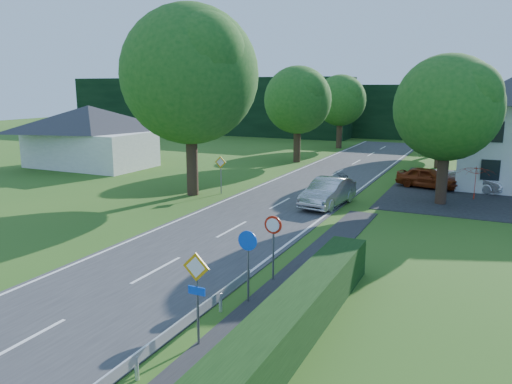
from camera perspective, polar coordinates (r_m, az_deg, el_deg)
The scene contains 24 objects.
road at distance 25.72m, azimuth -0.66°, elevation -3.18°, with size 7.00×80.00×0.04m, color #323235.
parking_pad at distance 35.98m, azimuth 26.58°, elevation -0.09°, with size 14.00×16.00×0.04m, color black.
line_edge_left at distance 27.25m, azimuth -6.83°, elevation -2.35°, with size 0.12×80.00×0.01m, color white.
line_edge_right at distance 24.52m, azimuth 6.20°, elevation -3.96°, with size 0.12×80.00×0.01m, color white.
line_centre at distance 25.71m, azimuth -0.66°, elevation -3.13°, with size 0.12×80.00×0.01m, color white, non-canonical shape.
tree_main at distance 31.28m, azimuth -7.50°, elevation 10.17°, with size 9.40×9.40×11.64m, color #1A5319, non-canonical shape.
tree_left_far at distance 45.27m, azimuth 4.76°, elevation 8.81°, with size 7.00×7.00×8.58m, color #1A5319, non-canonical shape.
tree_right_far at distance 44.55m, azimuth 20.48°, elevation 8.39°, with size 7.40×7.40×9.09m, color #1A5319, non-canonical shape.
tree_left_back at distance 56.52m, azimuth 9.57°, elevation 9.05°, with size 6.60×6.60×8.07m, color #1A5319, non-canonical shape.
tree_right_back at distance 52.64m, azimuth 20.12°, elevation 8.01°, with size 6.20×6.20×7.56m, color #1A5319, non-canonical shape.
tree_right_mid at distance 30.52m, azimuth 20.87°, elevation 6.58°, with size 7.00×7.00×8.58m, color #1A5319, non-canonical shape.
treeline_left at distance 75.20m, azimuth -5.97°, elevation 9.80°, with size 44.00×6.00×8.00m, color black.
treeline_right at distance 68.47m, azimuth 23.08°, elevation 8.30°, with size 30.00×5.00×7.00m, color black.
bungalow_left at distance 44.87m, azimuth -18.45°, elevation 6.20°, with size 11.00×6.50×5.20m.
streetlight at distance 32.53m, azimuth 20.42°, elevation 7.20°, with size 2.03×0.18×8.00m.
sign_priority_right at distance 13.18m, azimuth -6.80°, elevation -10.14°, with size 0.78×0.09×2.59m.
sign_roundabout at distance 15.68m, azimuth -0.94°, elevation -6.89°, with size 0.64×0.08×2.37m.
sign_speed_limit at distance 17.37m, azimuth 1.97°, elevation -4.67°, with size 0.64×0.11×2.37m.
sign_priority_left at distance 31.73m, azimuth -4.06°, elevation 2.82°, with size 0.78×0.09×2.44m.
moving_car at distance 28.77m, azimuth 8.23°, elevation -0.02°, with size 1.67×4.78×1.57m, color #B8B7BC.
motorcycle at distance 35.04m, azimuth 9.86°, elevation 1.55°, with size 0.63×1.81×0.95m, color black.
parked_car_red at distance 35.55m, azimuth 19.00°, elevation 1.56°, with size 1.63×4.04×1.38m, color maroon.
parked_car_silver_a at distance 35.77m, azimuth 23.51°, elevation 1.23°, with size 1.39×3.99×1.31m, color silver.
parasol at distance 32.77m, azimuth 23.72°, elevation 0.95°, with size 2.22×2.26×2.03m, color red.
Camera 1 is at (10.86, -2.33, 6.73)m, focal length 35.00 mm.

